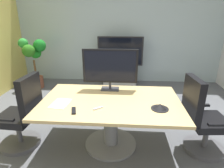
# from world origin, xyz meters

# --- Properties ---
(ground_plane) EXTENTS (6.69, 6.69, 0.00)m
(ground_plane) POSITION_xyz_m (0.00, 0.00, 0.00)
(ground_plane) COLOR #515459
(wall_back_glass_partition) EXTENTS (5.69, 0.10, 2.91)m
(wall_back_glass_partition) POSITION_xyz_m (0.00, 2.83, 1.45)
(wall_back_glass_partition) COLOR #9EB2B7
(wall_back_glass_partition) RESTS_ON ground
(conference_table) EXTENTS (1.91, 1.18, 0.73)m
(conference_table) POSITION_xyz_m (-0.01, -0.19, 0.54)
(conference_table) COLOR tan
(conference_table) RESTS_ON ground
(office_chair_left) EXTENTS (0.61, 0.59, 1.09)m
(office_chair_left) POSITION_xyz_m (-1.26, -0.29, 0.46)
(office_chair_left) COLOR #4C4C51
(office_chair_left) RESTS_ON ground
(office_chair_right) EXTENTS (0.61, 0.59, 1.09)m
(office_chair_right) POSITION_xyz_m (1.25, -0.22, 0.46)
(office_chair_right) COLOR #4C4C51
(office_chair_right) RESTS_ON ground
(tv_monitor) EXTENTS (0.84, 0.18, 0.64)m
(tv_monitor) POSITION_xyz_m (-0.05, 0.23, 1.08)
(tv_monitor) COLOR #333338
(tv_monitor) RESTS_ON conference_table
(wall_display_unit) EXTENTS (1.20, 0.36, 1.31)m
(wall_display_unit) POSITION_xyz_m (0.04, 2.47, 0.44)
(wall_display_unit) COLOR #B7BABC
(wall_display_unit) RESTS_ON ground
(potted_plant) EXTENTS (0.66, 0.60, 1.30)m
(potted_plant) POSITION_xyz_m (-2.14, 2.03, 0.80)
(potted_plant) COLOR brown
(potted_plant) RESTS_ON ground
(conference_phone) EXTENTS (0.22, 0.22, 0.07)m
(conference_phone) POSITION_xyz_m (0.63, -0.39, 0.76)
(conference_phone) COLOR black
(conference_phone) RESTS_ON conference_table
(remote_control) EXTENTS (0.09, 0.18, 0.02)m
(remote_control) POSITION_xyz_m (-0.43, -0.53, 0.73)
(remote_control) COLOR black
(remote_control) RESTS_ON conference_table
(whiteboard_marker) EXTENTS (0.12, 0.09, 0.02)m
(whiteboard_marker) POSITION_xyz_m (-0.15, -0.45, 0.74)
(whiteboard_marker) COLOR silver
(whiteboard_marker) RESTS_ON conference_table
(paper_notepad) EXTENTS (0.24, 0.32, 0.01)m
(paper_notepad) POSITION_xyz_m (-0.66, -0.34, 0.73)
(paper_notepad) COLOR white
(paper_notepad) RESTS_ON conference_table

